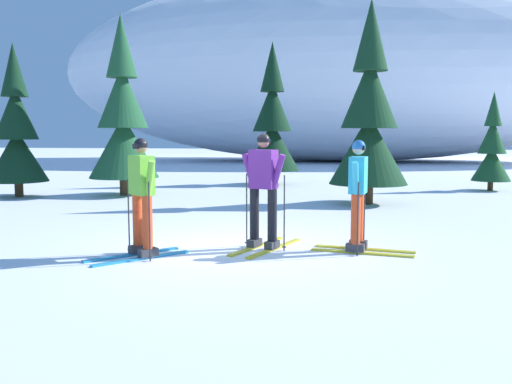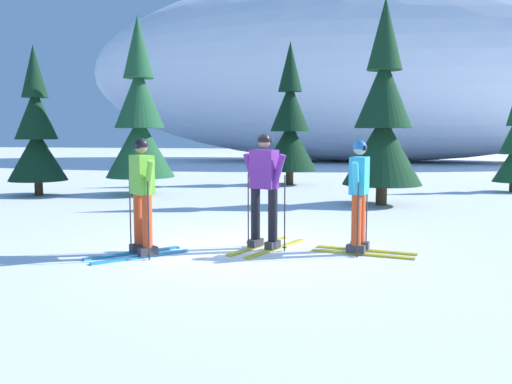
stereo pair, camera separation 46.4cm
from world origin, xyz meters
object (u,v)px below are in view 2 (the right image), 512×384
(pine_tree_center, at_px, (290,125))
(pine_tree_center_right, at_px, (383,119))
(skier_lime_jacket, at_px, (142,194))
(skier_purple_jacket, at_px, (264,189))
(pine_tree_center_left, at_px, (139,121))
(pine_tree_far_left, at_px, (36,133))
(skier_cyan_jacket, at_px, (359,195))

(pine_tree_center, xyz_separation_m, pine_tree_center_right, (3.19, -5.19, 0.06))
(skier_lime_jacket, relative_size, skier_purple_jacket, 0.96)
(pine_tree_center, bearing_deg, pine_tree_center_left, -133.39)
(skier_lime_jacket, relative_size, pine_tree_center_right, 0.34)
(skier_purple_jacket, distance_m, pine_tree_center_left, 8.86)
(pine_tree_center_left, bearing_deg, pine_tree_far_left, -164.26)
(pine_tree_center_left, distance_m, pine_tree_center_right, 7.24)
(skier_lime_jacket, relative_size, pine_tree_far_left, 0.40)
(skier_cyan_jacket, xyz_separation_m, pine_tree_center_left, (-6.72, 6.99, 1.34))
(skier_cyan_jacket, xyz_separation_m, pine_tree_center_right, (0.45, 6.00, 1.31))
(skier_purple_jacket, xyz_separation_m, pine_tree_center, (-1.26, 11.25, 1.18))
(skier_lime_jacket, relative_size, skier_cyan_jacket, 1.02)
(skier_lime_jacket, height_order, pine_tree_center_left, pine_tree_center_left)
(skier_cyan_jacket, bearing_deg, pine_tree_center_right, 85.74)
(pine_tree_center_left, height_order, pine_tree_center_right, pine_tree_center_left)
(pine_tree_far_left, height_order, pine_tree_center, pine_tree_center)
(skier_cyan_jacket, distance_m, pine_tree_far_left, 11.51)
(skier_cyan_jacket, relative_size, pine_tree_center, 0.34)
(skier_lime_jacket, relative_size, pine_tree_center_left, 0.33)
(pine_tree_far_left, bearing_deg, skier_purple_jacket, -37.19)
(pine_tree_center_left, relative_size, pine_tree_center, 1.04)
(pine_tree_center_right, bearing_deg, skier_cyan_jacket, -94.26)
(pine_tree_center, bearing_deg, pine_tree_center_right, -58.40)
(skier_purple_jacket, bearing_deg, pine_tree_far_left, 142.81)
(skier_lime_jacket, bearing_deg, pine_tree_center_right, 61.94)
(pine_tree_far_left, bearing_deg, skier_lime_jacket, -47.41)
(skier_purple_jacket, bearing_deg, pine_tree_center_left, 126.63)
(skier_lime_jacket, bearing_deg, skier_purple_jacket, 25.27)
(pine_tree_center_left, relative_size, pine_tree_center_right, 1.01)
(skier_lime_jacket, xyz_separation_m, pine_tree_center_right, (3.66, 6.87, 1.28))
(skier_lime_jacket, xyz_separation_m, pine_tree_center, (0.47, 12.06, 1.22))
(skier_lime_jacket, distance_m, skier_purple_jacket, 1.91)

